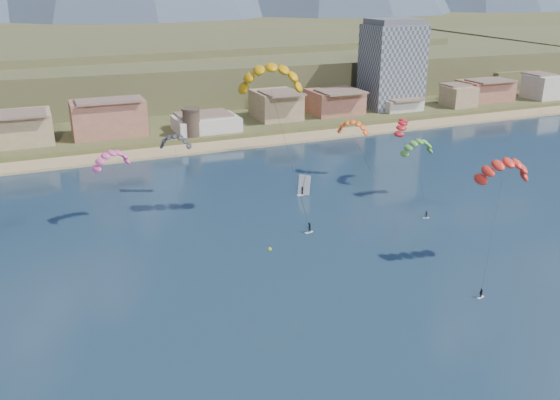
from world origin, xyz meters
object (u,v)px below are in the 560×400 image
at_px(watchtower, 191,122).
at_px(windsurfer, 303,189).
at_px(kitesurfer_yellow, 271,74).
at_px(kitesurfer_orange, 504,166).
at_px(apartment_tower, 392,64).
at_px(buoy, 270,249).
at_px(kitesurfer_green, 418,145).

xyz_separation_m(watchtower, windsurfer, (11.62, -56.23, -4.87)).
xyz_separation_m(kitesurfer_yellow, kitesurfer_orange, (27.50, -35.39, -11.92)).
distance_m(watchtower, kitesurfer_yellow, 69.65).
bearing_deg(windsurfer, watchtower, 101.68).
bearing_deg(apartment_tower, watchtower, -170.07).
relative_size(kitesurfer_yellow, buoy, 48.40).
distance_m(apartment_tower, buoy, 129.67).
height_order(kitesurfer_orange, buoy, kitesurfer_orange).
distance_m(apartment_tower, windsurfer, 99.37).
height_order(apartment_tower, watchtower, apartment_tower).
bearing_deg(kitesurfer_yellow, kitesurfer_orange, -52.15).
bearing_deg(kitesurfer_green, buoy, -161.71).
xyz_separation_m(watchtower, kitesurfer_green, (34.61, -67.27, 5.93)).
distance_m(apartment_tower, kitesurfer_yellow, 113.51).
height_order(windsurfer, buoy, windsurfer).
xyz_separation_m(kitesurfer_yellow, windsurfer, (11.65, 9.36, -28.30)).
relative_size(kitesurfer_yellow, windsurfer, 7.05).
distance_m(watchtower, kitesurfer_orange, 105.28).
bearing_deg(buoy, apartment_tower, 47.62).
relative_size(watchtower, windsurfer, 1.83).
relative_size(kitesurfer_green, buoy, 24.67).
relative_size(kitesurfer_orange, kitesurfer_green, 1.31).
height_order(kitesurfer_orange, windsurfer, kitesurfer_orange).
distance_m(windsurfer, buoy, 30.69).
bearing_deg(kitesurfer_green, windsurfer, 154.35).
distance_m(watchtower, windsurfer, 57.62).
height_order(apartment_tower, windsurfer, apartment_tower).
xyz_separation_m(watchtower, buoy, (-6.59, -80.89, -6.25)).
xyz_separation_m(kitesurfer_yellow, kitesurfer_green, (34.65, -1.68, -17.49)).
relative_size(apartment_tower, windsurfer, 6.80).
bearing_deg(watchtower, kitesurfer_orange, -74.78).
xyz_separation_m(kitesurfer_orange, buoy, (-34.06, 20.09, -17.76)).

